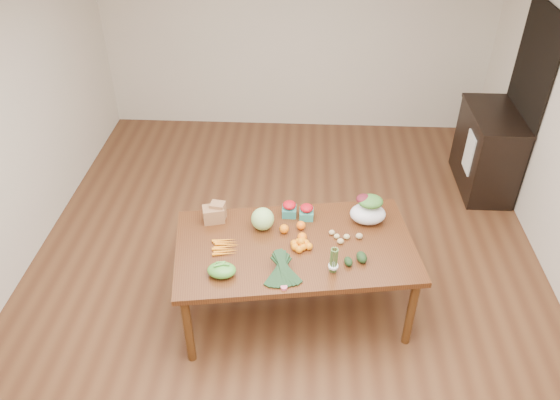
# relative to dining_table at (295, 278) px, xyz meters

# --- Properties ---
(floor) EXTENTS (6.00, 6.00, 0.00)m
(floor) POSITION_rel_dining_table_xyz_m (-0.10, 0.47, -0.38)
(floor) COLOR brown
(floor) RESTS_ON ground
(room_walls) EXTENTS (5.02, 6.02, 2.70)m
(room_walls) POSITION_rel_dining_table_xyz_m (-0.10, 0.47, 0.97)
(room_walls) COLOR beige
(room_walls) RESTS_ON floor
(dining_table) EXTENTS (2.07, 1.35, 0.75)m
(dining_table) POSITION_rel_dining_table_xyz_m (0.00, 0.00, 0.00)
(dining_table) COLOR #4B2711
(dining_table) RESTS_ON floor
(doorway_dark) EXTENTS (0.02, 1.00, 2.10)m
(doorway_dark) POSITION_rel_dining_table_xyz_m (2.38, 2.07, 0.68)
(doorway_dark) COLOR black
(doorway_dark) RESTS_ON floor
(cabinet) EXTENTS (0.52, 1.02, 0.94)m
(cabinet) POSITION_rel_dining_table_xyz_m (2.12, 2.06, 0.10)
(cabinet) COLOR black
(cabinet) RESTS_ON floor
(dish_towel) EXTENTS (0.02, 0.28, 0.45)m
(dish_towel) POSITION_rel_dining_table_xyz_m (1.86, 1.87, 0.18)
(dish_towel) COLOR white
(dish_towel) RESTS_ON cabinet
(paper_bag) EXTENTS (0.26, 0.23, 0.17)m
(paper_bag) POSITION_rel_dining_table_xyz_m (-0.71, 0.28, 0.46)
(paper_bag) COLOR #925F41
(paper_bag) RESTS_ON dining_table
(cabbage) EXTENTS (0.19, 0.19, 0.19)m
(cabbage) POSITION_rel_dining_table_xyz_m (-0.28, 0.20, 0.47)
(cabbage) COLOR #B5DE80
(cabbage) RESTS_ON dining_table
(strawberry_basket_a) EXTENTS (0.14, 0.14, 0.11)m
(strawberry_basket_a) POSITION_rel_dining_table_xyz_m (-0.06, 0.39, 0.43)
(strawberry_basket_a) COLOR red
(strawberry_basket_a) RESTS_ON dining_table
(strawberry_basket_b) EXTENTS (0.13, 0.13, 0.11)m
(strawberry_basket_b) POSITION_rel_dining_table_xyz_m (0.08, 0.36, 0.43)
(strawberry_basket_b) COLOR #B70C1E
(strawberry_basket_b) RESTS_ON dining_table
(orange_a) EXTENTS (0.08, 0.08, 0.08)m
(orange_a) POSITION_rel_dining_table_xyz_m (-0.10, 0.15, 0.41)
(orange_a) COLOR orange
(orange_a) RESTS_ON dining_table
(orange_b) EXTENTS (0.08, 0.08, 0.08)m
(orange_b) POSITION_rel_dining_table_xyz_m (0.04, 0.20, 0.41)
(orange_b) COLOR #FF5B0F
(orange_b) RESTS_ON dining_table
(orange_c) EXTENTS (0.08, 0.08, 0.08)m
(orange_c) POSITION_rel_dining_table_xyz_m (0.05, 0.05, 0.41)
(orange_c) COLOR #F8570F
(orange_c) RESTS_ON dining_table
(mandarin_cluster) EXTENTS (0.20, 0.20, 0.10)m
(mandarin_cluster) POSITION_rel_dining_table_xyz_m (0.05, -0.04, 0.42)
(mandarin_cluster) COLOR orange
(mandarin_cluster) RESTS_ON dining_table
(carrots) EXTENTS (0.25, 0.25, 0.03)m
(carrots) POSITION_rel_dining_table_xyz_m (-0.56, -0.07, 0.39)
(carrots) COLOR orange
(carrots) RESTS_ON dining_table
(snap_pea_bag) EXTENTS (0.22, 0.17, 0.10)m
(snap_pea_bag) POSITION_rel_dining_table_xyz_m (-0.55, -0.38, 0.42)
(snap_pea_bag) COLOR #489633
(snap_pea_bag) RESTS_ON dining_table
(kale_bunch) EXTENTS (0.38, 0.44, 0.16)m
(kale_bunch) POSITION_rel_dining_table_xyz_m (-0.08, -0.40, 0.45)
(kale_bunch) COLOR black
(kale_bunch) RESTS_ON dining_table
(asparagus_bundle) EXTENTS (0.10, 0.13, 0.26)m
(asparagus_bundle) POSITION_rel_dining_table_xyz_m (0.30, -0.31, 0.50)
(asparagus_bundle) COLOR #4F6F32
(asparagus_bundle) RESTS_ON dining_table
(potato_a) EXTENTS (0.05, 0.04, 0.04)m
(potato_a) POSITION_rel_dining_table_xyz_m (0.34, 0.10, 0.40)
(potato_a) COLOR #CFBD77
(potato_a) RESTS_ON dining_table
(potato_b) EXTENTS (0.05, 0.05, 0.05)m
(potato_b) POSITION_rel_dining_table_xyz_m (0.37, 0.03, 0.40)
(potato_b) COLOR tan
(potato_b) RESTS_ON dining_table
(potato_c) EXTENTS (0.05, 0.05, 0.05)m
(potato_c) POSITION_rel_dining_table_xyz_m (0.42, 0.10, 0.40)
(potato_c) COLOR tan
(potato_c) RESTS_ON dining_table
(potato_d) EXTENTS (0.05, 0.04, 0.04)m
(potato_d) POSITION_rel_dining_table_xyz_m (0.30, 0.15, 0.40)
(potato_d) COLOR tan
(potato_d) RESTS_ON dining_table
(potato_e) EXTENTS (0.06, 0.05, 0.05)m
(potato_e) POSITION_rel_dining_table_xyz_m (0.52, 0.11, 0.40)
(potato_e) COLOR tan
(potato_e) RESTS_ON dining_table
(avocado_a) EXTENTS (0.09, 0.11, 0.06)m
(avocado_a) POSITION_rel_dining_table_xyz_m (0.42, -0.21, 0.41)
(avocado_a) COLOR black
(avocado_a) RESTS_ON dining_table
(avocado_b) EXTENTS (0.11, 0.13, 0.08)m
(avocado_b) POSITION_rel_dining_table_xyz_m (0.52, -0.17, 0.41)
(avocado_b) COLOR black
(avocado_b) RESTS_ON dining_table
(salad_bag) EXTENTS (0.34, 0.27, 0.24)m
(salad_bag) POSITION_rel_dining_table_xyz_m (0.61, 0.33, 0.49)
(salad_bag) COLOR white
(salad_bag) RESTS_ON dining_table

